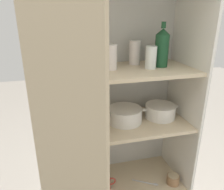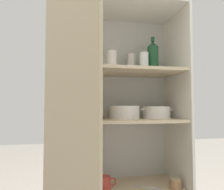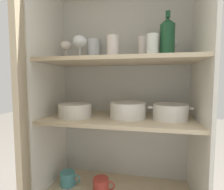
% 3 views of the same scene
% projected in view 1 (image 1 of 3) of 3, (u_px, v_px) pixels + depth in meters
% --- Properties ---
extents(cupboard_back_panel, '(0.90, 0.02, 1.53)m').
position_uv_depth(cupboard_back_panel, '(109.00, 110.00, 1.52)').
color(cupboard_back_panel, silver).
rests_on(cupboard_back_panel, ground_plane).
extents(cupboard_side_left, '(0.02, 0.42, 1.53)m').
position_uv_depth(cupboard_side_left, '(42.00, 133.00, 1.23)').
color(cupboard_side_left, white).
rests_on(cupboard_side_left, ground_plane).
extents(cupboard_side_right, '(0.02, 0.42, 1.53)m').
position_uv_depth(cupboard_side_right, '(181.00, 116.00, 1.44)').
color(cupboard_side_right, white).
rests_on(cupboard_side_right, ground_plane).
extents(shelf_board_lower, '(0.86, 0.39, 0.02)m').
position_uv_depth(shelf_board_lower, '(116.00, 183.00, 1.50)').
color(shelf_board_lower, beige).
extents(shelf_board_middle, '(0.86, 0.39, 0.02)m').
position_uv_depth(shelf_board_middle, '(117.00, 125.00, 1.34)').
color(shelf_board_middle, beige).
extents(shelf_board_upper, '(0.86, 0.39, 0.02)m').
position_uv_depth(shelf_board_upper, '(117.00, 71.00, 1.22)').
color(shelf_board_upper, beige).
extents(cupboard_door, '(0.27, 0.38, 1.53)m').
position_uv_depth(cupboard_door, '(68.00, 177.00, 0.90)').
color(cupboard_door, tan).
rests_on(cupboard_door, ground_plane).
extents(tumbler_glass_0, '(0.06, 0.06, 0.13)m').
position_uv_depth(tumbler_glass_0, '(151.00, 57.00, 1.22)').
color(tumbler_glass_0, white).
rests_on(tumbler_glass_0, shelf_board_upper).
extents(tumbler_glass_1, '(0.08, 0.08, 0.15)m').
position_uv_depth(tumbler_glass_1, '(80.00, 54.00, 1.26)').
color(tumbler_glass_1, white).
rests_on(tumbler_glass_1, shelf_board_upper).
extents(tumbler_glass_2, '(0.07, 0.07, 0.14)m').
position_uv_depth(tumbler_glass_2, '(111.00, 57.00, 1.19)').
color(tumbler_glass_2, silver).
rests_on(tumbler_glass_2, shelf_board_upper).
extents(tumbler_glass_3, '(0.07, 0.07, 0.14)m').
position_uv_depth(tumbler_glass_3, '(135.00, 52.00, 1.31)').
color(tumbler_glass_3, silver).
rests_on(tumbler_glass_3, shelf_board_upper).
extents(wine_glass_0, '(0.07, 0.07, 0.13)m').
position_uv_depth(wine_glass_0, '(160.00, 48.00, 1.35)').
color(wine_glass_0, white).
rests_on(wine_glass_0, shelf_board_upper).
extents(wine_glass_1, '(0.07, 0.07, 0.13)m').
position_uv_depth(wine_glass_1, '(51.00, 54.00, 1.15)').
color(wine_glass_1, silver).
rests_on(wine_glass_1, shelf_board_upper).
extents(wine_glass_2, '(0.09, 0.09, 0.15)m').
position_uv_depth(wine_glass_2, '(72.00, 51.00, 1.13)').
color(wine_glass_2, white).
rests_on(wine_glass_2, shelf_board_upper).
extents(wine_bottle, '(0.08, 0.08, 0.25)m').
position_uv_depth(wine_bottle, '(162.00, 48.00, 1.25)').
color(wine_bottle, '#194728').
rests_on(wine_bottle, shelf_board_upper).
extents(plate_stack_white, '(0.21, 0.21, 0.09)m').
position_uv_depth(plate_stack_white, '(125.00, 115.00, 1.34)').
color(plate_stack_white, white).
rests_on(plate_stack_white, shelf_board_middle).
extents(mixing_bowl_large, '(0.19, 0.19, 0.08)m').
position_uv_depth(mixing_bowl_large, '(75.00, 125.00, 1.23)').
color(mixing_bowl_large, silver).
rests_on(mixing_bowl_large, shelf_board_middle).
extents(casserole_dish, '(0.24, 0.19, 0.09)m').
position_uv_depth(casserole_dish, '(160.00, 111.00, 1.40)').
color(casserole_dish, white).
rests_on(casserole_dish, shelf_board_middle).
extents(coffee_mug_primary, '(0.13, 0.09, 0.09)m').
position_uv_depth(coffee_mug_primary, '(68.00, 187.00, 1.40)').
color(coffee_mug_primary, teal).
rests_on(coffee_mug_primary, shelf_board_lower).
extents(coffee_mug_extra_1, '(0.13, 0.09, 0.09)m').
position_uv_depth(coffee_mug_extra_1, '(103.00, 183.00, 1.43)').
color(coffee_mug_extra_1, '#BC3D33').
rests_on(coffee_mug_extra_1, shelf_board_lower).
extents(storage_jar, '(0.09, 0.09, 0.07)m').
position_uv_depth(storage_jar, '(173.00, 179.00, 1.48)').
color(storage_jar, '#99704C').
rests_on(storage_jar, shelf_board_lower).
extents(serving_spoon, '(0.16, 0.10, 0.01)m').
position_uv_depth(serving_spoon, '(148.00, 183.00, 1.48)').
color(serving_spoon, silver).
rests_on(serving_spoon, shelf_board_lower).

